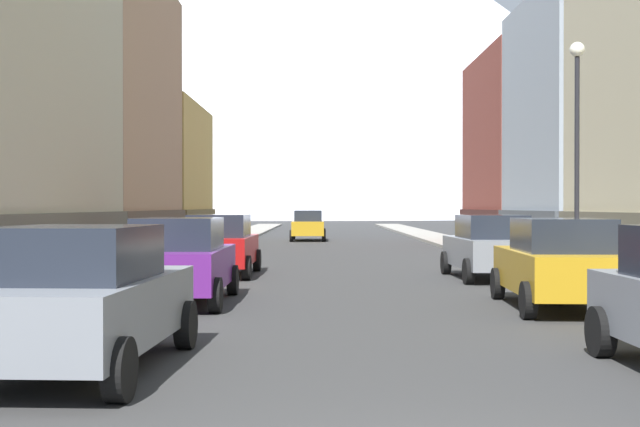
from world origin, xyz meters
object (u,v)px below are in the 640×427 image
at_px(car_left_1, 178,260).
at_px(streetlamp_right, 575,125).
at_px(car_right_1, 557,263).
at_px(car_right_2, 488,247).
at_px(car_driving_0, 306,225).
at_px(car_left_0, 80,298).
at_px(car_left_2, 219,245).

height_order(car_left_1, streetlamp_right, streetlamp_right).
distance_m(car_right_1, car_right_2, 6.82).
distance_m(car_left_1, car_driving_0, 32.45).
distance_m(car_left_0, streetlamp_right, 14.14).
relative_size(car_left_0, car_left_2, 1.01).
bearing_deg(car_right_1, car_driving_0, 99.21).
distance_m(car_left_2, car_right_1, 11.04).
height_order(car_left_2, car_right_1, same).
bearing_deg(car_left_2, car_right_2, -8.93).
xyz_separation_m(car_left_2, streetlamp_right, (9.15, -4.02, 3.09)).
relative_size(car_right_1, car_driving_0, 1.02).
height_order(car_left_0, car_right_2, same).
relative_size(car_left_1, car_left_2, 1.00).
height_order(car_right_2, streetlamp_right, streetlamp_right).
distance_m(car_left_2, streetlamp_right, 10.46).
xyz_separation_m(car_left_1, car_right_1, (7.60, -0.91, 0.00)).
height_order(car_left_0, car_right_1, same).
bearing_deg(car_right_1, car_right_2, 89.96).
bearing_deg(car_left_2, streetlamp_right, -23.72).
distance_m(car_left_1, car_left_2, 7.10).
bearing_deg(car_left_0, car_left_2, 89.99).
bearing_deg(car_left_2, car_driving_0, 85.02).
distance_m(car_driving_0, streetlamp_right, 30.26).
height_order(car_left_0, car_driving_0, same).
bearing_deg(car_right_1, streetlamp_right, 68.75).
relative_size(car_left_2, car_right_2, 0.99).
bearing_deg(car_driving_0, streetlamp_right, -76.65).
distance_m(car_left_1, car_right_1, 7.65).
height_order(car_left_1, car_driving_0, same).
height_order(car_left_0, car_left_1, same).
relative_size(car_right_2, car_driving_0, 1.01).
relative_size(car_left_0, car_driving_0, 1.02).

